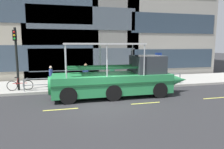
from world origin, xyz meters
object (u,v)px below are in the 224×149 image
(traffic_light_pole, at_px, (16,53))
(parking_sign, at_px, (158,63))
(pedestrian_mid_left, at_px, (112,72))
(pedestrian_near_stern, at_px, (51,74))
(pedestrian_near_bow, at_px, (146,72))
(duck_tour_boat, at_px, (120,79))
(leaned_bicycle, at_px, (20,85))
(pedestrian_mid_right, at_px, (86,72))

(traffic_light_pole, relative_size, parking_sign, 1.72)
(pedestrian_mid_left, relative_size, pedestrian_near_stern, 0.95)
(pedestrian_near_bow, distance_m, pedestrian_near_stern, 7.67)
(duck_tour_boat, height_order, pedestrian_near_stern, duck_tour_boat)
(traffic_light_pole, distance_m, duck_tour_boat, 7.42)
(duck_tour_boat, distance_m, pedestrian_near_bow, 4.35)
(leaned_bicycle, bearing_deg, pedestrian_near_bow, 3.42)
(duck_tour_boat, xyz_separation_m, pedestrian_near_stern, (-4.56, 3.38, 0.01))
(traffic_light_pole, distance_m, pedestrian_near_stern, 2.88)
(leaned_bicycle, distance_m, pedestrian_mid_right, 4.77)
(leaned_bicycle, distance_m, pedestrian_near_stern, 2.34)
(parking_sign, bearing_deg, duck_tour_boat, -146.10)
(pedestrian_near_bow, bearing_deg, pedestrian_near_stern, 177.48)
(pedestrian_mid_right, xyz_separation_m, pedestrian_near_stern, (-2.63, 0.42, -0.10))
(pedestrian_mid_right, bearing_deg, duck_tour_boat, -56.92)
(traffic_light_pole, distance_m, pedestrian_mid_left, 7.35)
(leaned_bicycle, height_order, pedestrian_mid_left, pedestrian_mid_left)
(traffic_light_pole, bearing_deg, pedestrian_near_stern, 20.22)
(parking_sign, distance_m, pedestrian_near_bow, 1.29)
(parking_sign, distance_m, leaned_bicycle, 10.78)
(traffic_light_pole, xyz_separation_m, parking_sign, (10.82, 0.16, -0.91))
(traffic_light_pole, bearing_deg, leaned_bicycle, -40.49)
(pedestrian_mid_right, height_order, pedestrian_near_stern, pedestrian_mid_right)
(traffic_light_pole, relative_size, pedestrian_near_bow, 2.87)
(leaned_bicycle, bearing_deg, duck_tour_boat, -20.41)
(parking_sign, xyz_separation_m, duck_tour_boat, (-4.06, -2.73, -0.78))
(duck_tour_boat, height_order, pedestrian_mid_left, duck_tour_boat)
(pedestrian_mid_left, bearing_deg, leaned_bicycle, -171.25)
(leaned_bicycle, bearing_deg, parking_sign, 1.42)
(duck_tour_boat, bearing_deg, parking_sign, 33.90)
(pedestrian_mid_left, bearing_deg, pedestrian_near_bow, -9.94)
(pedestrian_near_bow, height_order, pedestrian_mid_right, pedestrian_mid_right)
(leaned_bicycle, relative_size, pedestrian_mid_left, 1.16)
(parking_sign, distance_m, pedestrian_mid_right, 6.03)
(traffic_light_pole, distance_m, pedestrian_near_bow, 10.02)
(traffic_light_pole, height_order, pedestrian_mid_right, traffic_light_pole)
(duck_tour_boat, relative_size, pedestrian_near_bow, 6.26)
(parking_sign, height_order, pedestrian_mid_left, parking_sign)
(pedestrian_mid_left, xyz_separation_m, pedestrian_near_stern, (-4.88, -0.15, 0.04))
(duck_tour_boat, bearing_deg, pedestrian_mid_left, 84.81)
(duck_tour_boat, xyz_separation_m, pedestrian_mid_left, (0.32, 3.54, -0.04))
(pedestrian_near_bow, height_order, pedestrian_mid_left, pedestrian_near_bow)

